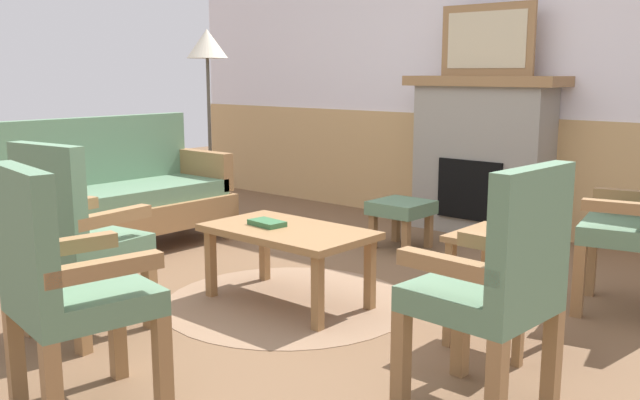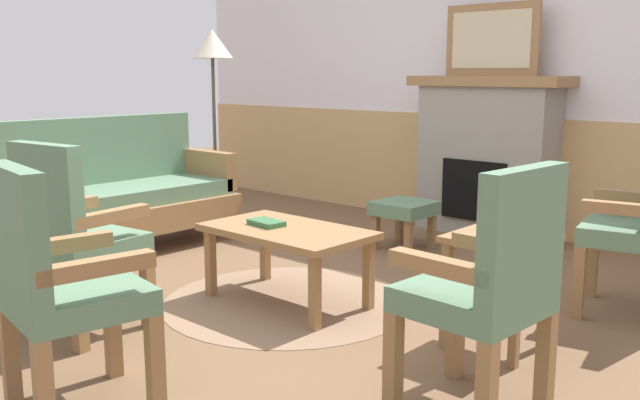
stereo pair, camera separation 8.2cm
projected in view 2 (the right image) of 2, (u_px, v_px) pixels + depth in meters
ground_plane at (279, 301)px, 4.04m from camera, size 14.00×14.00×0.00m
wall_back at (505, 72)px, 5.68m from camera, size 7.20×0.14×2.70m
fireplace at (486, 155)px, 5.62m from camera, size 1.30×0.44×1.28m
framed_picture at (491, 40)px, 5.46m from camera, size 0.80×0.04×0.56m
couch at (113, 198)px, 5.12m from camera, size 0.70×1.80×0.98m
coffee_table at (287, 237)px, 3.95m from camera, size 0.96×0.56×0.44m
round_rug at (288, 302)px, 4.02m from camera, size 1.44×1.44×0.01m
book_on_table at (266, 223)px, 4.00m from camera, size 0.22×0.15×0.03m
footstool at (404, 211)px, 5.20m from camera, size 0.40×0.40×0.36m
armchair_by_window_left at (489, 281)px, 2.60m from camera, size 0.51×0.51×0.98m
armchair_front_left at (57, 280)px, 2.62m from camera, size 0.55×0.55×0.98m
armchair_front_center at (72, 230)px, 3.44m from camera, size 0.54×0.54×0.98m
side_table at (500, 259)px, 3.30m from camera, size 0.44×0.44×0.55m
floor_lamp_by_couch at (212, 56)px, 6.10m from camera, size 0.36×0.36×1.68m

